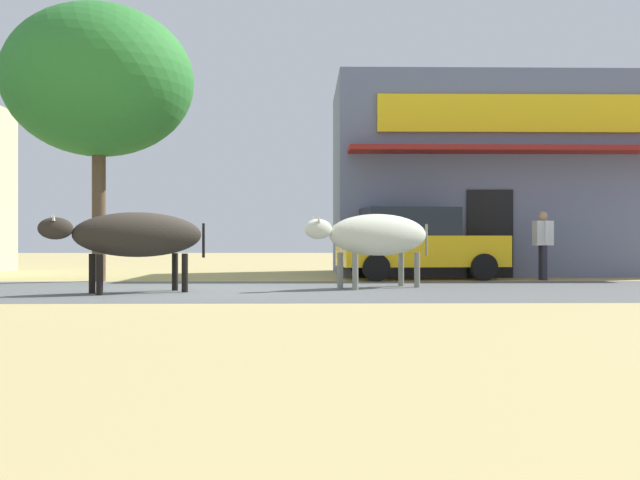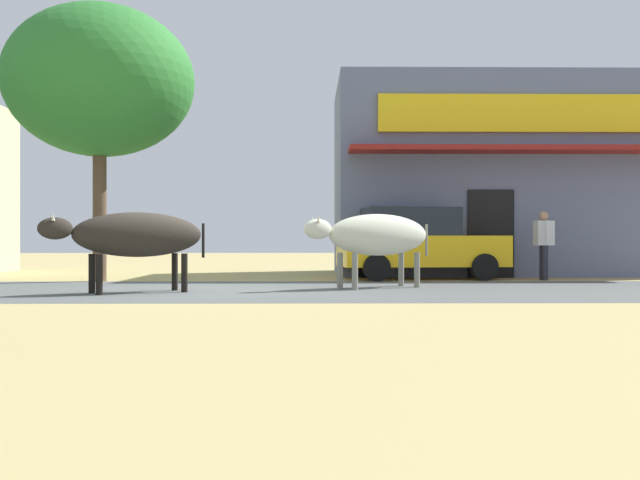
{
  "view_description": "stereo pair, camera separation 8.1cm",
  "coord_description": "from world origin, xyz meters",
  "px_view_note": "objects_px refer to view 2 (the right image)",
  "views": [
    {
      "loc": [
        2.13,
        -13.69,
        0.9
      ],
      "look_at": [
        2.42,
        1.2,
        0.9
      ],
      "focal_mm": 42.79,
      "sensor_mm": 36.0,
      "label": 1
    },
    {
      "loc": [
        2.21,
        -13.69,
        0.9
      ],
      "look_at": [
        2.42,
        1.2,
        0.9
      ],
      "focal_mm": 42.79,
      "sensor_mm": 36.0,
      "label": 2
    }
  ],
  "objects_px": {
    "parked_hatchback_car": "(418,243)",
    "pedestrian_by_shop": "(544,240)",
    "roadside_tree": "(100,82)",
    "cow_far_dark": "(376,235)",
    "cow_near_brown": "(135,235)"
  },
  "relations": [
    {
      "from": "pedestrian_by_shop",
      "to": "roadside_tree",
      "type": "bearing_deg",
      "value": -178.21
    },
    {
      "from": "parked_hatchback_car",
      "to": "pedestrian_by_shop",
      "type": "height_order",
      "value": "parked_hatchback_car"
    },
    {
      "from": "cow_near_brown",
      "to": "pedestrian_by_shop",
      "type": "relative_size",
      "value": 1.72
    },
    {
      "from": "parked_hatchback_car",
      "to": "pedestrian_by_shop",
      "type": "relative_size",
      "value": 2.52
    },
    {
      "from": "parked_hatchback_car",
      "to": "cow_far_dark",
      "type": "distance_m",
      "value": 3.47
    },
    {
      "from": "roadside_tree",
      "to": "pedestrian_by_shop",
      "type": "height_order",
      "value": "roadside_tree"
    },
    {
      "from": "roadside_tree",
      "to": "cow_near_brown",
      "type": "relative_size",
      "value": 2.27
    },
    {
      "from": "cow_near_brown",
      "to": "cow_far_dark",
      "type": "xyz_separation_m",
      "value": [
        4.22,
        1.23,
        0.01
      ]
    },
    {
      "from": "cow_near_brown",
      "to": "parked_hatchback_car",
      "type": "bearing_deg",
      "value": 39.25
    },
    {
      "from": "roadside_tree",
      "to": "pedestrian_by_shop",
      "type": "bearing_deg",
      "value": 1.79
    },
    {
      "from": "cow_near_brown",
      "to": "pedestrian_by_shop",
      "type": "bearing_deg",
      "value": 26.14
    },
    {
      "from": "cow_far_dark",
      "to": "pedestrian_by_shop",
      "type": "xyz_separation_m",
      "value": [
        4.02,
        2.82,
        -0.09
      ]
    },
    {
      "from": "roadside_tree",
      "to": "cow_near_brown",
      "type": "xyz_separation_m",
      "value": [
        1.63,
        -3.74,
        -3.39
      ]
    },
    {
      "from": "roadside_tree",
      "to": "cow_near_brown",
      "type": "height_order",
      "value": "roadside_tree"
    },
    {
      "from": "roadside_tree",
      "to": "pedestrian_by_shop",
      "type": "distance_m",
      "value": 10.47
    }
  ]
}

